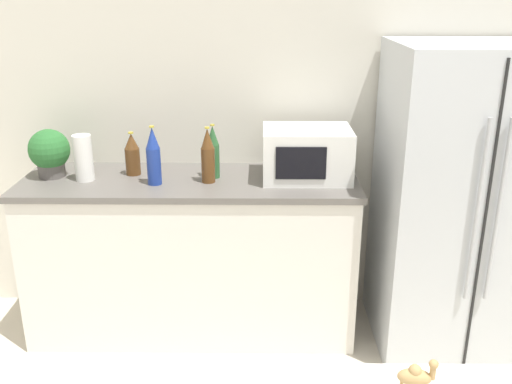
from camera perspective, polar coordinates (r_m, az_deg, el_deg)
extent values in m
cube|color=silver|center=(3.40, 2.23, 8.48)|extent=(8.00, 0.06, 2.55)
cube|color=silver|center=(3.38, -6.33, -6.52)|extent=(1.84, 0.60, 0.90)
cube|color=#66605B|center=(3.20, -6.64, 1.06)|extent=(1.87, 0.63, 0.03)
cube|color=silver|center=(3.30, 19.64, -0.86)|extent=(0.82, 0.73, 1.69)
cube|color=black|center=(2.98, 21.82, -3.36)|extent=(0.01, 0.01, 1.62)
cylinder|color=#B2B5BA|center=(2.92, 21.22, -1.97)|extent=(0.02, 0.02, 0.93)
cylinder|color=#B2B5BA|center=(2.95, 23.04, -1.95)|extent=(0.02, 0.02, 0.93)
cylinder|color=#595451|center=(3.39, -19.75, 2.06)|extent=(0.15, 0.15, 0.07)
sphere|color=#2D7033|center=(3.36, -19.98, 4.03)|extent=(0.23, 0.23, 0.23)
cylinder|color=white|center=(3.24, -16.88, 3.28)|extent=(0.10, 0.10, 0.25)
cube|color=white|center=(3.15, 5.09, 3.85)|extent=(0.48, 0.36, 0.28)
cube|color=black|center=(2.97, 4.52, 2.88)|extent=(0.26, 0.01, 0.17)
cylinder|color=brown|center=(3.29, -12.22, 3.01)|extent=(0.08, 0.08, 0.15)
cone|color=brown|center=(3.26, -12.37, 5.01)|extent=(0.08, 0.08, 0.09)
cylinder|color=gold|center=(3.25, -12.43, 5.81)|extent=(0.03, 0.03, 0.01)
cylinder|color=#2D6033|center=(3.17, -4.30, 3.11)|extent=(0.07, 0.07, 0.19)
cone|color=#2D6033|center=(3.13, -4.37, 5.69)|extent=(0.07, 0.07, 0.11)
cylinder|color=gold|center=(3.12, -4.40, 6.70)|extent=(0.03, 0.03, 0.01)
cylinder|color=brown|center=(3.09, -4.81, 2.69)|extent=(0.07, 0.07, 0.19)
cone|color=brown|center=(3.05, -4.89, 5.37)|extent=(0.07, 0.07, 0.11)
cylinder|color=gold|center=(3.04, -4.92, 6.42)|extent=(0.03, 0.03, 0.01)
cylinder|color=navy|center=(3.10, -10.16, 2.56)|extent=(0.08, 0.08, 0.20)
cone|color=navy|center=(3.06, -10.34, 5.36)|extent=(0.07, 0.07, 0.11)
cylinder|color=gold|center=(3.04, -10.40, 6.46)|extent=(0.03, 0.03, 0.01)
ellipsoid|color=tan|center=(1.49, 15.56, -17.41)|extent=(0.09, 0.05, 0.04)
sphere|color=tan|center=(1.48, 15.63, -16.82)|extent=(0.03, 0.03, 0.03)
cylinder|color=tan|center=(1.48, 17.26, -16.76)|extent=(0.01, 0.01, 0.04)
sphere|color=tan|center=(1.47, 17.35, -16.12)|extent=(0.02, 0.02, 0.02)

